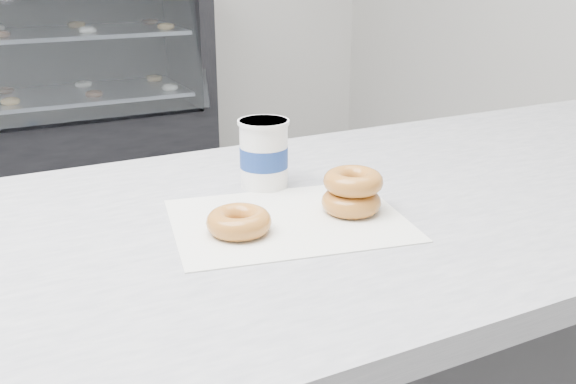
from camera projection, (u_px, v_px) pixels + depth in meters
name	position (u px, v px, depth m)	size (l,w,h in m)	color
wax_paper	(288.00, 220.00, 0.95)	(0.34, 0.26, 0.00)	silver
donut_single	(239.00, 222.00, 0.90)	(0.09, 0.09, 0.03)	#C38835
donut_stack	(352.00, 191.00, 0.97)	(0.11, 0.11, 0.06)	#C38835
coffee_cup	(264.00, 153.00, 1.08)	(0.09, 0.09, 0.12)	white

